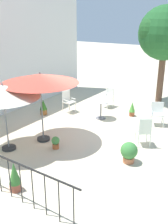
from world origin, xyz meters
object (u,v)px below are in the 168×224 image
Objects in this scene: potted_plant_0 at (129,152)px; potted_plant_3 at (56,142)px; patio_chair_0 at (144,130)px; patio_umbrella_0 at (40,79)px; patio_umbrella_1 at (3,92)px; potted_plant_4 at (132,109)px; patio_chair_1 at (108,96)px; potted_plant_5 at (43,107)px; shade_tree at (165,33)px; cafe_table_0 at (101,106)px; patio_chair_3 at (157,112)px; patio_chair_2 at (68,100)px; potted_plant_2 at (15,177)px.

potted_plant_0 is 1.52× the size of potted_plant_3.
patio_umbrella_0 is at bearing 116.36° from patio_chair_0.
potted_plant_4 is (4.91, -2.04, -1.57)m from patio_umbrella_1.
patio_chair_1 is (5.42, -0.59, -1.38)m from patio_umbrella_1.
patio_chair_0 is at bearing 1.93° from potted_plant_0.
potted_plant_3 is at bearing -131.18° from potted_plant_5.
patio_umbrella_1 is at bearing 173.77° from patio_chair_1.
shade_tree is 5.85× the size of cafe_table_0.
potted_plant_3 is (-0.24, -0.74, -1.91)m from patio_umbrella_0.
cafe_table_0 is 0.87× the size of patio_chair_3.
potted_plant_0 is 3.83m from potted_plant_4.
potted_plant_3 is 4.14m from potted_plant_4.
potted_plant_5 is (-0.97, 2.26, -0.20)m from cafe_table_0.
shade_tree is at bearing 17.50° from patio_chair_3.
potted_plant_4 is 0.94× the size of potted_plant_5.
potted_plant_0 is at bearing -84.75° from patio_umbrella_0.
potted_plant_5 is at bearing 143.01° from patio_chair_2.
cafe_table_0 is 1.56m from patio_chair_1.
potted_plant_3 is 0.62× the size of potted_plant_5.
patio_umbrella_0 is 1.13× the size of patio_umbrella_1.
patio_chair_2 is at bearing 58.75° from potted_plant_0.
potted_plant_3 is (0.86, -1.22, -1.67)m from patio_umbrella_1.
patio_chair_2 is 2.33× the size of potted_plant_3.
patio_chair_1 reaches higher than potted_plant_3.
shade_tree is 5.69m from patio_chair_0.
patio_umbrella_1 is 2.31× the size of patio_chair_2.
patio_chair_0 is 1.50× the size of potted_plant_5.
patio_umbrella_1 is 2.50× the size of patio_chair_3.
patio_chair_1 is 4.61m from potted_plant_3.
potted_plant_3 is at bearing -177.45° from cafe_table_0.
patio_chair_1 is 1.41× the size of potted_plant_0.
potted_plant_0 is 4.95m from potted_plant_5.
cafe_table_0 is at bearing -15.34° from patio_umbrella_1.
patio_chair_0 is at bearing -94.61° from potted_plant_5.
potted_plant_2 is at bearing -172.49° from cafe_table_0.
patio_chair_3 is at bearing 7.21° from patio_chair_0.
potted_plant_4 is (3.53, 1.47, -0.01)m from potted_plant_0.
shade_tree reaches higher than potted_plant_4.
patio_chair_0 is (1.48, -2.99, -1.57)m from patio_umbrella_0.
potted_plant_5 is at bearing 71.41° from potted_plant_0.
patio_chair_2 is (-3.62, 2.84, -2.72)m from shade_tree.
patio_chair_2 is at bearing 72.68° from patio_chair_0.
patio_chair_1 is (2.83, 2.87, -0.05)m from patio_chair_0.
patio_umbrella_0 is at bearing 178.43° from patio_chair_1.
patio_chair_3 reaches higher than potted_plant_2.
potted_plant_4 is at bearing -67.10° from patio_chair_2.
potted_plant_0 is at bearing -77.14° from potted_plant_3.
potted_plant_0 is at bearing -168.85° from shade_tree.
patio_umbrella_1 is 2.24m from potted_plant_3.
shade_tree reaches higher than patio_chair_1.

